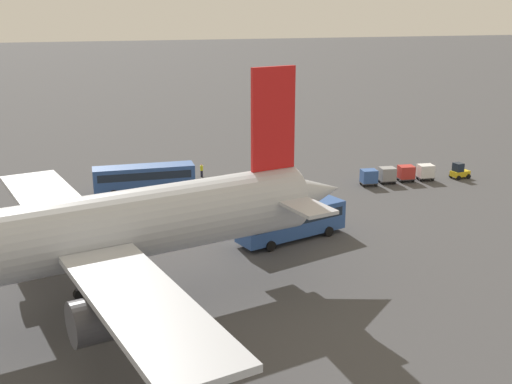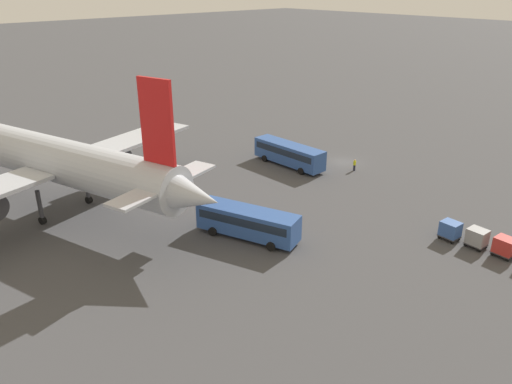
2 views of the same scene
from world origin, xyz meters
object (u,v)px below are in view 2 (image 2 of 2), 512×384
Objects in this scene: cargo_cart_red at (505,246)px; cargo_cart_blue at (450,229)px; airplane at (51,159)px; cargo_cart_grey at (477,237)px; shuttle_bus_near at (289,153)px; shuttle_bus_far at (248,221)px; worker_person at (354,165)px.

cargo_cart_red is 5.49m from cargo_cart_blue.
airplane is 47.91m from cargo_cart_grey.
shuttle_bus_near reaches higher than cargo_cart_red.
airplane is 3.94× the size of shuttle_bus_near.
cargo_cart_blue is at bearing 8.70° from cargo_cart_grey.
shuttle_bus_near is 5.72× the size of cargo_cart_grey.
shuttle_bus_far is 5.53× the size of cargo_cart_grey.
airplane reaches higher than cargo_cart_red.
cargo_cart_grey is (-22.35, 9.17, 0.32)m from worker_person.
airplane is 22.54× the size of cargo_cart_red.
cargo_cart_red is at bearing -173.73° from cargo_cart_blue.
airplane reaches higher than cargo_cart_blue.
shuttle_bus_far is 5.53× the size of cargo_cart_red.
shuttle_bus_far is 26.15m from cargo_cart_red.
shuttle_bus_far is 5.53× the size of cargo_cart_blue.
shuttle_bus_far is at bearing 45.50° from cargo_cart_blue.
cargo_cart_blue is at bearing -157.65° from airplane.
shuttle_bus_near is at bearing 34.26° from worker_person.
worker_person is 21.84m from cargo_cart_blue.
shuttle_bus_near is at bearing -76.67° from shuttle_bus_far.
shuttle_bus_near is 27.94m from cargo_cart_blue.
airplane is 45.49m from cargo_cart_blue.
cargo_cart_grey is at bearing 172.85° from shuttle_bus_near.
cargo_cart_grey is (2.73, 0.18, 0.00)m from cargo_cart_red.
airplane is at bearing 11.41° from shuttle_bus_far.
cargo_cart_grey is at bearing 157.70° from worker_person.
airplane reaches higher than shuttle_bus_near.
shuttle_bus_near is 9.73m from worker_person.
shuttle_bus_far reaches higher than cargo_cart_grey.
airplane reaches higher than worker_person.
cargo_cart_blue is at bearing 153.97° from worker_person.
cargo_cart_red is at bearing -160.92° from airplane.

